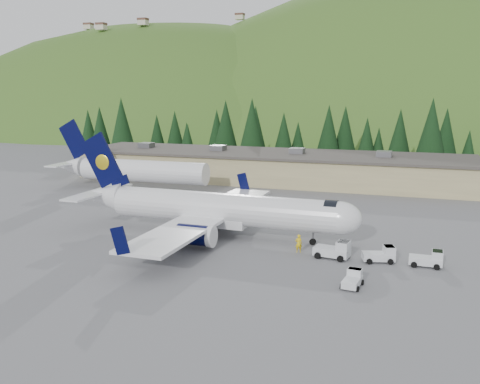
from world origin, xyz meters
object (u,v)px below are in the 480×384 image
airliner (215,209)px  second_airliner (128,170)px  baggage_tug_d (335,250)px  baggage_tug_a (381,255)px  baggage_tug_c (353,279)px  terminal_building (270,166)px  ramp_worker (299,243)px  baggage_tug_b (429,259)px

airliner → second_airliner: bearing=138.9°
second_airliner → baggage_tug_d: size_ratio=7.55×
baggage_tug_a → baggage_tug_c: (-1.82, -7.43, -0.10)m
baggage_tug_c → terminal_building: terminal_building is taller
terminal_building → baggage_tug_d: terminal_building is taller
baggage_tug_d → ramp_worker: bearing=177.3°
second_airliner → baggage_tug_a: 49.85m
baggage_tug_c → terminal_building: size_ratio=0.04×
second_airliner → terminal_building: (19.91, 16.00, -0.70)m
baggage_tug_b → ramp_worker: size_ratio=1.60×
second_airliner → ramp_worker: 42.76m
airliner → baggage_tug_d: bearing=-14.6°
terminal_building → ramp_worker: size_ratio=37.46×
baggage_tug_b → terminal_building: 49.80m
baggage_tug_a → baggage_tug_b: baggage_tug_b is taller
baggage_tug_b → terminal_building: bearing=124.1°
baggage_tug_a → baggage_tug_d: bearing=167.4°
second_airliner → airliner: bearing=-42.6°
baggage_tug_a → baggage_tug_c: baggage_tug_a is taller
baggage_tug_a → baggage_tug_b: size_ratio=1.08×
baggage_tug_b → terminal_building: terminal_building is taller
baggage_tug_a → terminal_building: (-22.67, 41.79, 1.91)m
baggage_tug_d → ramp_worker: (-3.82, 0.73, 0.13)m
baggage_tug_c → baggage_tug_d: baggage_tug_d is taller
airliner → baggage_tug_c: size_ratio=12.73×
airliner → ramp_worker: 11.16m
baggage_tug_c → terminal_building: bearing=30.0°
baggage_tug_c → terminal_building: (-20.85, 49.22, 2.01)m
terminal_building → baggage_tug_d: bearing=-66.5°
airliner → baggage_tug_b: airliner is taller
second_airliner → baggage_tug_b: bearing=-28.8°
terminal_building → second_airliner: bearing=-141.2°
baggage_tug_c → baggage_tug_a: bearing=-6.8°
terminal_building → baggage_tug_b: bearing=-57.1°
baggage_tug_b → baggage_tug_d: 8.76m
terminal_building → ramp_worker: 43.82m
baggage_tug_d → terminal_building: bearing=121.6°
terminal_building → baggage_tug_d: 45.90m
airliner → baggage_tug_a: airliner is taller
second_airliner → terminal_building: bearing=38.8°
airliner → baggage_tug_d: size_ratio=9.40×
airliner → terminal_building: (-4.01, 37.97, -0.41)m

